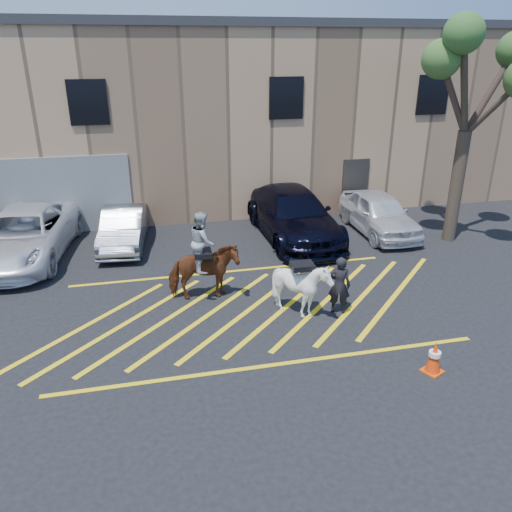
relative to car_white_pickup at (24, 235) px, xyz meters
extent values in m
plane|color=black|center=(6.28, -4.72, -0.78)|extent=(90.00, 90.00, 0.00)
imported|color=white|center=(0.00, 0.00, 0.00)|extent=(3.27, 5.91, 1.57)
imported|color=gray|center=(3.08, 0.44, -0.14)|extent=(1.72, 4.01, 1.28)
imported|color=black|center=(8.98, 0.01, 0.06)|extent=(2.53, 5.87, 1.68)
imported|color=white|center=(12.17, -0.26, -0.05)|extent=(1.78, 4.34, 1.47)
imported|color=black|center=(8.50, -5.62, -0.01)|extent=(0.67, 0.59, 1.54)
cube|color=tan|center=(6.28, 7.28, 2.72)|extent=(32.00, 10.00, 7.00)
cube|color=#2D2D30|center=(6.28, 7.28, 6.37)|extent=(32.20, 10.20, 0.30)
cube|color=black|center=(2.28, 2.24, 3.82)|extent=(1.30, 0.08, 1.50)
cube|color=black|center=(9.28, 2.24, 3.82)|extent=(1.30, 0.08, 1.50)
cube|color=black|center=(15.28, 2.24, 3.82)|extent=(1.30, 0.08, 1.50)
cube|color=#38332D|center=(12.28, 2.24, 0.32)|extent=(1.10, 0.08, 2.20)
cube|color=yellow|center=(2.08, -5.02, -0.78)|extent=(4.20, 4.20, 0.01)
cube|color=yellow|center=(3.13, -5.02, -0.78)|extent=(4.20, 4.20, 0.01)
cube|color=yellow|center=(4.18, -5.02, -0.78)|extent=(4.20, 4.20, 0.01)
cube|color=yellow|center=(5.23, -5.02, -0.78)|extent=(4.20, 4.20, 0.01)
cube|color=yellow|center=(6.28, -5.02, -0.78)|extent=(4.20, 4.20, 0.01)
cube|color=yellow|center=(7.33, -5.02, -0.78)|extent=(4.20, 4.20, 0.01)
cube|color=yellow|center=(8.38, -5.02, -0.78)|extent=(4.20, 4.20, 0.01)
cube|color=yellow|center=(9.43, -5.02, -0.78)|extent=(4.20, 4.20, 0.01)
cube|color=yellow|center=(10.48, -5.02, -0.78)|extent=(4.20, 4.20, 0.01)
cube|color=yellow|center=(6.28, -2.52, -0.78)|extent=(9.50, 0.12, 0.01)
cube|color=yellow|center=(6.28, -7.52, -0.78)|extent=(9.50, 0.12, 0.01)
imported|color=brown|center=(5.24, -4.10, 0.00)|extent=(1.89, 0.90, 1.57)
imported|color=#A1A4AB|center=(5.24, -4.10, 0.88)|extent=(0.63, 0.80, 1.60)
cube|color=black|center=(5.24, -4.10, 0.55)|extent=(0.48, 0.57, 0.14)
imported|color=white|center=(7.52, -5.54, -0.02)|extent=(1.28, 1.43, 1.53)
cube|color=black|center=(7.52, -5.54, 0.58)|extent=(0.57, 0.48, 0.14)
cube|color=#E34909|center=(9.49, -8.49, -0.77)|extent=(0.50, 0.50, 0.03)
cone|color=#F7390A|center=(9.49, -8.49, -0.40)|extent=(0.32, 0.32, 0.70)
cylinder|color=white|center=(9.49, -8.49, -0.34)|extent=(0.25, 0.25, 0.10)
cylinder|color=#483B2C|center=(14.31, -1.52, 1.12)|extent=(0.44, 0.44, 3.80)
cylinder|color=#413127|center=(15.10, -1.38, 4.19)|extent=(1.76, 0.51, 2.68)
cylinder|color=#493B2C|center=(14.24, -0.66, 4.02)|extent=(0.33, 1.88, 2.34)
cylinder|color=#46342A|center=(13.70, -1.52, 4.06)|extent=(1.40, 0.20, 2.39)
cylinder|color=#46362A|center=(14.65, -2.25, 3.81)|extent=(0.78, 1.62, 1.96)
cylinder|color=#463B2B|center=(13.84, -1.79, 4.42)|extent=(1.16, 0.77, 3.11)
sphere|color=#4A672C|center=(14.16, 0.20, 5.12)|extent=(1.20, 1.20, 1.20)
sphere|color=#476C2E|center=(13.09, -1.52, 5.21)|extent=(1.20, 1.20, 1.20)
sphere|color=#416A2D|center=(13.36, -2.07, 5.92)|extent=(1.20, 1.20, 1.20)
camera|label=1|loc=(3.90, -16.20, 5.55)|focal=35.00mm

